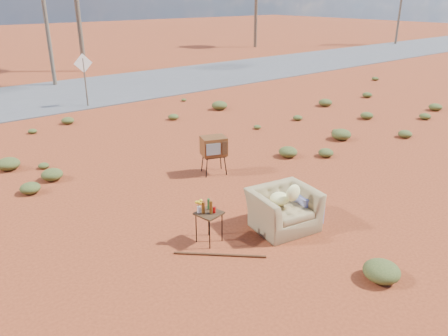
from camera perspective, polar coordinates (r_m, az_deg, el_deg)
ground at (r=8.94m, az=3.76°, el=-7.90°), size 140.00×140.00×0.00m
highway at (r=21.81m, az=-24.03°, el=8.27°), size 140.00×7.00×0.04m
armchair at (r=8.89m, az=8.27°, el=-4.56°), size 1.60×1.01×1.09m
tv_unit at (r=11.31m, az=-1.35°, el=2.81°), size 0.75×0.68×1.00m
side_table at (r=8.18m, az=-2.26°, el=-5.71°), size 0.51×0.51×0.89m
rusty_bar at (r=8.07m, az=-0.56°, el=-11.26°), size 1.26×1.18×0.04m
road_sign at (r=19.18m, az=-17.83°, el=12.01°), size 0.78×0.06×2.19m
utility_pole_center at (r=24.31m, az=-22.55°, el=19.60°), size 1.40×0.20×8.00m
scrub_patch at (r=11.85m, az=-13.76°, el=-0.06°), size 17.49×8.07×0.33m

